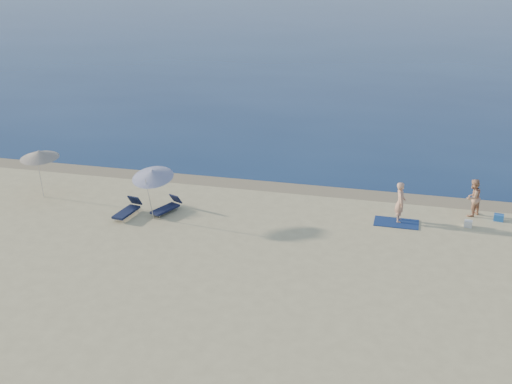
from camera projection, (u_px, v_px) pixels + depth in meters
The scene contains 11 objects.
sea at pixel (396, 12), 105.22m from camera, with size 240.00×160.00×0.01m, color #0C2148.
wet_sand_strip at pixel (337, 192), 32.65m from camera, with size 240.00×1.60×0.00m, color #847254.
person_left at pixel (400, 202), 28.97m from camera, with size 0.69×0.46×1.90m, color tan.
person_right at pixel (473, 198), 29.60m from camera, with size 0.87×0.68×1.79m, color tan.
beach_towel at pixel (396, 223), 29.13m from camera, with size 1.99×1.11×0.03m, color navy.
white_bag at pixel (468, 224), 28.73m from camera, with size 0.35×0.30×0.30m, color silver.
blue_cooler at pixel (499, 218), 29.33m from camera, with size 0.43×0.31×0.31m, color #205EB1.
umbrella_near at pixel (152, 174), 29.00m from camera, with size 2.11×2.13×2.52m.
umbrella_far at pixel (39, 155), 31.26m from camera, with size 1.95×1.97×2.50m.
lounger_left at pixel (128, 210), 29.80m from camera, with size 0.83×1.83×0.78m.
lounger_right at pixel (167, 207), 30.16m from camera, with size 1.15×1.74×0.73m.
Camera 1 is at (3.09, -10.98, 12.29)m, focal length 45.00 mm.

